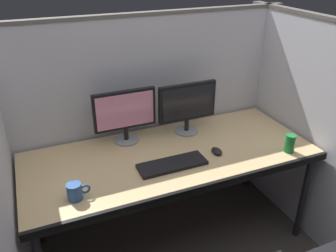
{
  "coord_description": "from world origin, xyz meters",
  "views": [
    {
      "loc": [
        -0.78,
        -1.49,
        1.94
      ],
      "look_at": [
        0.0,
        0.35,
        0.92
      ],
      "focal_mm": 37.15,
      "sensor_mm": 36.0,
      "label": 1
    }
  ],
  "objects_px": {
    "monitor_right": "(187,105)",
    "soda_can": "(290,143)",
    "computer_mouse": "(217,151)",
    "keyboard_main": "(172,164)",
    "desk": "(172,161)",
    "coffee_mug": "(75,191)",
    "monitor_left": "(125,113)"
  },
  "relations": [
    {
      "from": "desk",
      "to": "soda_can",
      "type": "bearing_deg",
      "value": -20.13
    },
    {
      "from": "soda_can",
      "to": "coffee_mug",
      "type": "xyz_separation_m",
      "value": [
        -1.39,
        0.05,
        -0.01
      ]
    },
    {
      "from": "computer_mouse",
      "to": "desk",
      "type": "bearing_deg",
      "value": 159.89
    },
    {
      "from": "desk",
      "to": "monitor_right",
      "type": "height_order",
      "value": "monitor_right"
    },
    {
      "from": "computer_mouse",
      "to": "soda_can",
      "type": "relative_size",
      "value": 0.79
    },
    {
      "from": "desk",
      "to": "coffee_mug",
      "type": "xyz_separation_m",
      "value": [
        -0.65,
        -0.21,
        0.1
      ]
    },
    {
      "from": "computer_mouse",
      "to": "keyboard_main",
      "type": "bearing_deg",
      "value": -176.23
    },
    {
      "from": "monitor_left",
      "to": "coffee_mug",
      "type": "height_order",
      "value": "monitor_left"
    },
    {
      "from": "monitor_left",
      "to": "coffee_mug",
      "type": "distance_m",
      "value": 0.68
    },
    {
      "from": "computer_mouse",
      "to": "soda_can",
      "type": "distance_m",
      "value": 0.48
    },
    {
      "from": "keyboard_main",
      "to": "coffee_mug",
      "type": "distance_m",
      "value": 0.61
    },
    {
      "from": "soda_can",
      "to": "keyboard_main",
      "type": "bearing_deg",
      "value": 169.53
    },
    {
      "from": "monitor_right",
      "to": "computer_mouse",
      "type": "distance_m",
      "value": 0.41
    },
    {
      "from": "monitor_right",
      "to": "keyboard_main",
      "type": "xyz_separation_m",
      "value": [
        -0.28,
        -0.37,
        -0.2
      ]
    },
    {
      "from": "computer_mouse",
      "to": "soda_can",
      "type": "xyz_separation_m",
      "value": [
        0.45,
        -0.17,
        0.04
      ]
    },
    {
      "from": "monitor_left",
      "to": "coffee_mug",
      "type": "relative_size",
      "value": 3.41
    },
    {
      "from": "monitor_right",
      "to": "computer_mouse",
      "type": "height_order",
      "value": "monitor_right"
    },
    {
      "from": "monitor_left",
      "to": "keyboard_main",
      "type": "relative_size",
      "value": 1.0
    },
    {
      "from": "desk",
      "to": "computer_mouse",
      "type": "height_order",
      "value": "computer_mouse"
    },
    {
      "from": "soda_can",
      "to": "coffee_mug",
      "type": "height_order",
      "value": "soda_can"
    },
    {
      "from": "monitor_left",
      "to": "monitor_right",
      "type": "height_order",
      "value": "same"
    },
    {
      "from": "desk",
      "to": "coffee_mug",
      "type": "height_order",
      "value": "coffee_mug"
    },
    {
      "from": "monitor_right",
      "to": "soda_can",
      "type": "xyz_separation_m",
      "value": [
        0.5,
        -0.52,
        -0.15
      ]
    },
    {
      "from": "monitor_right",
      "to": "soda_can",
      "type": "relative_size",
      "value": 3.52
    },
    {
      "from": "monitor_left",
      "to": "soda_can",
      "type": "relative_size",
      "value": 3.52
    },
    {
      "from": "desk",
      "to": "monitor_right",
      "type": "distance_m",
      "value": 0.43
    },
    {
      "from": "keyboard_main",
      "to": "coffee_mug",
      "type": "xyz_separation_m",
      "value": [
        -0.6,
        -0.09,
        0.04
      ]
    },
    {
      "from": "computer_mouse",
      "to": "coffee_mug",
      "type": "bearing_deg",
      "value": -173.22
    },
    {
      "from": "coffee_mug",
      "to": "soda_can",
      "type": "bearing_deg",
      "value": -2.27
    },
    {
      "from": "computer_mouse",
      "to": "monitor_right",
      "type": "bearing_deg",
      "value": 98.26
    },
    {
      "from": "monitor_right",
      "to": "coffee_mug",
      "type": "relative_size",
      "value": 3.41
    },
    {
      "from": "soda_can",
      "to": "coffee_mug",
      "type": "bearing_deg",
      "value": 177.73
    }
  ]
}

